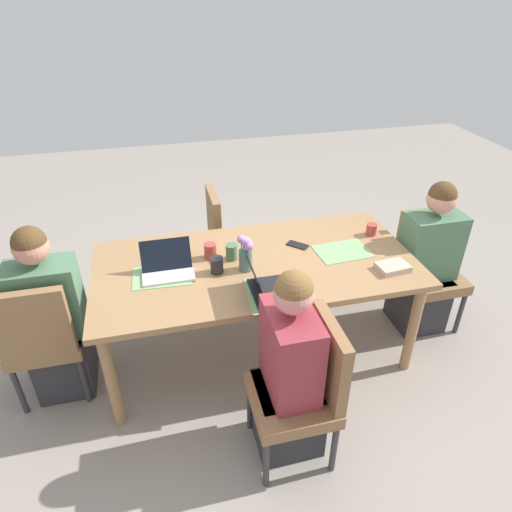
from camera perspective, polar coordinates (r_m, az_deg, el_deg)
The scene contains 21 objects.
ground_plane at distance 3.43m, azimuth -0.00°, elevation -11.43°, with size 10.00×10.00×0.00m, color gray.
dining_table at distance 3.01m, azimuth -0.00°, elevation -1.97°, with size 2.10×1.04×0.75m.
chair_far_left_near at distance 2.52m, azimuth 6.29°, elevation -15.89°, with size 0.44×0.44×0.90m.
person_far_left_near at distance 2.52m, azimuth 4.21°, elevation -14.84°, with size 0.36×0.40×1.19m.
chair_head_right_left_mid at distance 3.07m, azimuth -25.36°, elevation -9.04°, with size 0.44×0.44×0.90m.
person_head_right_left_mid at distance 3.10m, azimuth -24.20°, elevation -7.67°, with size 0.40×0.36×1.19m.
chair_head_left_left_far at distance 3.67m, azimuth 20.74°, elevation -0.86°, with size 0.44×0.44×0.90m.
person_head_left_left_far at distance 3.57m, azimuth 20.64°, elevation -1.24°, with size 0.40×0.36×1.19m.
chair_near_right_near at distance 3.80m, azimuth -3.49°, elevation 2.52°, with size 0.44×0.44×0.90m.
flower_vase at distance 2.83m, azimuth -1.34°, elevation 0.49°, with size 0.10×0.09×0.25m.
placemat_far_left_near at distance 2.68m, azimuth 1.72°, elevation -4.82°, with size 0.36×0.26×0.00m, color #7FAD70.
placemat_head_right_left_mid at distance 2.90m, azimuth -11.80°, elevation -2.48°, with size 0.36×0.26×0.00m, color #7FAD70.
placemat_head_left_left_far at distance 3.14m, azimuth 10.86°, elevation 0.60°, with size 0.36×0.26×0.00m, color #7FAD70.
laptop_far_left_near at distance 2.65m, azimuth 1.23°, elevation -4.19°, with size 0.22×0.32×0.21m.
laptop_head_right_left_mid at distance 2.89m, azimuth -11.12°, elevation -1.46°, with size 0.32×0.22×0.20m.
coffee_mug_near_left at distance 2.86m, azimuth -4.97°, elevation -1.15°, with size 0.08×0.08×0.11m, color #232328.
coffee_mug_near_right at distance 3.38m, azimuth 14.36°, elevation 3.26°, with size 0.08×0.08×0.08m, color #AD3D38.
coffee_mug_centre_left at distance 3.01m, azimuth -5.80°, elevation 0.64°, with size 0.08×0.08×0.10m, color #AD3D38.
coffee_mug_centre_right at distance 2.99m, azimuth -3.09°, elevation 0.52°, with size 0.08×0.08×0.11m, color #47704C.
book_red_cover at distance 3.01m, azimuth 16.89°, elevation -1.37°, with size 0.20×0.14×0.04m, color #B2A38E.
phone_black at distance 3.17m, azimuth 5.27°, elevation 1.38°, with size 0.15×0.07×0.01m, color black.
Camera 1 is at (0.59, 2.43, 2.35)m, focal length 31.68 mm.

